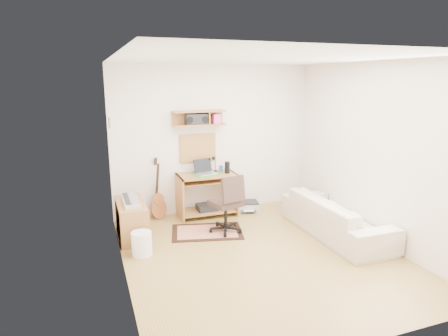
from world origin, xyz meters
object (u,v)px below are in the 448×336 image
object	(u,v)px
printer	(247,205)
sofa	(336,210)
cabinet	(131,220)
task_chair	(226,203)
desk	(207,195)

from	to	relation	value
printer	sofa	distance (m)	1.75
cabinet	printer	xyz separation A→B (m)	(2.13, 0.55, -0.19)
task_chair	printer	bearing A→B (deg)	35.05
printer	task_chair	bearing A→B (deg)	-118.05
printer	sofa	world-z (taller)	sofa
desk	task_chair	size ratio (longest dim) A/B	1.05
desk	printer	bearing A→B (deg)	2.11
task_chair	printer	size ratio (longest dim) A/B	2.34
task_chair	printer	xyz separation A→B (m)	(0.72, 0.84, -0.39)
task_chair	sofa	xyz separation A→B (m)	(1.55, -0.68, -0.08)
desk	sofa	size ratio (longest dim) A/B	0.50
task_chair	sofa	bearing A→B (deg)	-37.82
cabinet	desk	bearing A→B (deg)	20.82
task_chair	printer	world-z (taller)	task_chair
task_chair	cabinet	size ratio (longest dim) A/B	1.05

